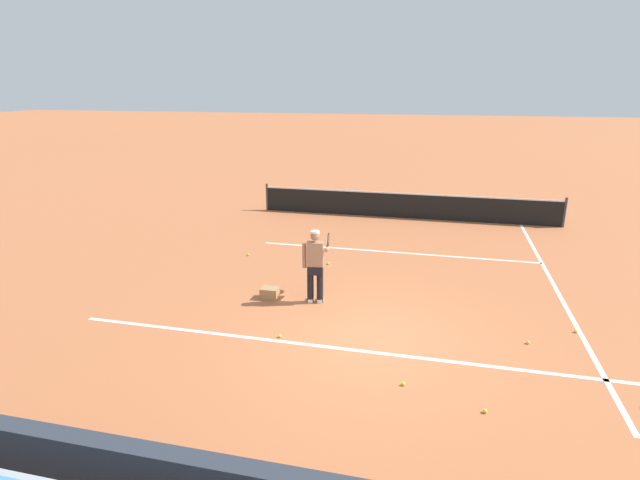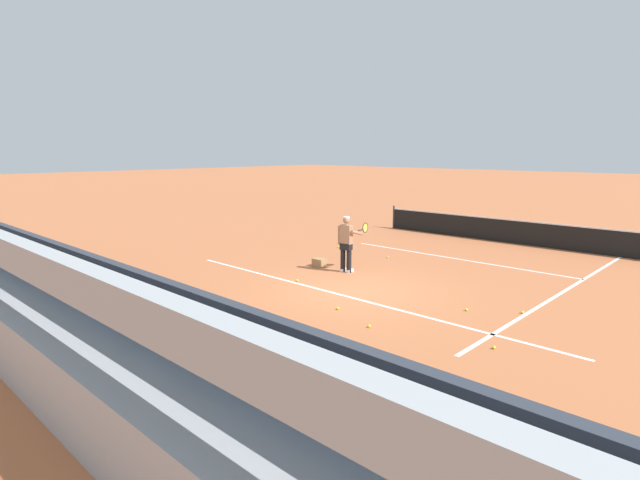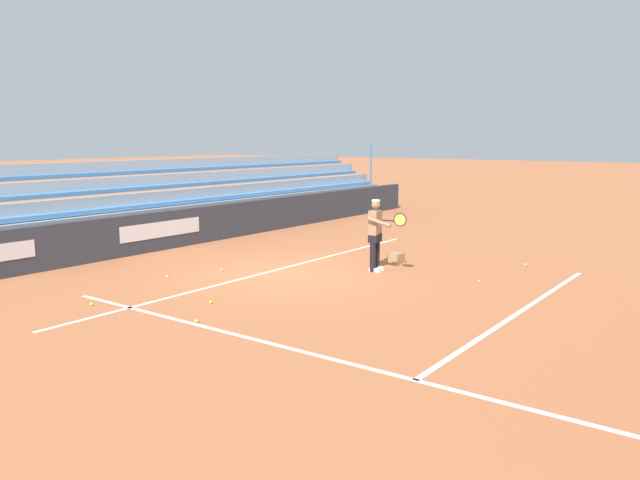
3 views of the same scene
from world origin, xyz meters
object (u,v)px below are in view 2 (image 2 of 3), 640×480
Objects in this scene: tennis_player at (347,243)px; tennis_net at (506,230)px; ball_box_cardboard at (319,263)px; tennis_ball_stray_back at (369,326)px; tennis_ball_by_box at (297,280)px; tennis_ball_far_left at (494,347)px; tennis_ball_on_baseline at (338,308)px; tennis_ball_near_player at (388,257)px; tennis_ball_midcourt at (466,310)px; tennis_ball_toward_net at (338,247)px; tennis_ball_far_right at (522,312)px.

tennis_player reaches higher than tennis_net.
ball_box_cardboard is 6.06× the size of tennis_ball_stray_back.
tennis_ball_stray_back is 4.09m from tennis_ball_by_box.
tennis_ball_by_box is 6.26m from tennis_ball_far_left.
tennis_ball_near_player is (-2.49, 5.45, 0.00)m from tennis_ball_on_baseline.
tennis_ball_midcourt is (4.74, -3.47, 0.00)m from tennis_ball_near_player.
tennis_ball_stray_back is at bearing -44.42° from tennis_ball_toward_net.
tennis_ball_far_left is 2.25m from tennis_ball_midcourt.
tennis_ball_far_left is at bearing 16.17° from tennis_ball_stray_back.
tennis_ball_on_baseline is at bearing 160.70° from tennis_ball_stray_back.
tennis_ball_far_right is at bearing -25.55° from tennis_ball_near_player.
tennis_ball_by_box is at bearing -99.90° from tennis_net.
tennis_ball_stray_back is 1.00× the size of tennis_ball_far_left.
tennis_ball_far_left is at bearing -80.00° from tennis_ball_far_right.
tennis_ball_on_baseline is 1.00× the size of tennis_ball_stray_back.
tennis_ball_far_left is at bearing -7.78° from tennis_ball_by_box.
tennis_player is at bearing 177.45° from tennis_ball_far_right.
tennis_player is 2.05m from tennis_ball_by_box.
tennis_ball_near_player is 5.87m from tennis_ball_midcourt.
tennis_ball_stray_back is 1.00× the size of tennis_ball_near_player.
tennis_ball_far_left and tennis_ball_midcourt have the same top height.
tennis_ball_far_left is 10.19m from tennis_ball_toward_net.
ball_box_cardboard reaches higher than tennis_ball_near_player.
tennis_ball_far_right is at bearing -64.51° from tennis_net.
ball_box_cardboard is 5.66m from tennis_ball_midcourt.
tennis_net reaches higher than tennis_ball_stray_back.
tennis_player is 3.93m from tennis_ball_toward_net.
tennis_player is at bearing 81.47° from tennis_ball_by_box.
tennis_ball_stray_back is at bearing -43.97° from tennis_player.
tennis_player is 4.95m from tennis_ball_stray_back.
tennis_ball_stray_back is at bearing -57.42° from tennis_ball_near_player.
ball_box_cardboard is at bearing 144.15° from tennis_ball_stray_back.
ball_box_cardboard is 6.60m from tennis_ball_far_right.
tennis_ball_toward_net is at bearing 152.95° from tennis_ball_midcourt.
tennis_ball_stray_back is 1.00× the size of tennis_ball_midcourt.
tennis_ball_far_right is (5.78, 1.59, 0.00)m from tennis_ball_by_box.
tennis_ball_near_player and tennis_ball_far_right have the same top height.
tennis_ball_on_baseline and tennis_ball_far_right have the same top height.
tennis_ball_on_baseline is at bearing -23.72° from tennis_ball_by_box.
tennis_ball_on_baseline and tennis_ball_toward_net have the same top height.
tennis_ball_stray_back is at bearing -122.34° from tennis_ball_far_right.
tennis_ball_midcourt is at bearing 10.43° from tennis_ball_by_box.
tennis_ball_far_left is (6.21, -0.85, 0.00)m from tennis_ball_by_box.
tennis_ball_on_baseline is at bearing -40.85° from ball_box_cardboard.
tennis_ball_stray_back is 2.61m from tennis_ball_midcourt.
tennis_ball_toward_net is at bearing 131.20° from tennis_ball_on_baseline.
tennis_ball_on_baseline is 1.35m from tennis_ball_stray_back.
tennis_ball_near_player and tennis_ball_far_left have the same top height.
tennis_ball_on_baseline is at bearing -138.62° from tennis_ball_midcourt.
tennis_ball_far_left is (7.03, -2.63, -0.10)m from ball_box_cardboard.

